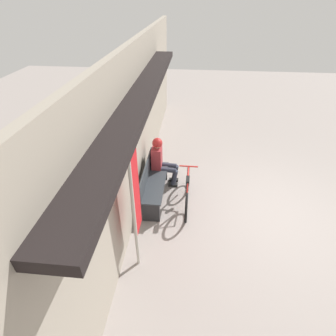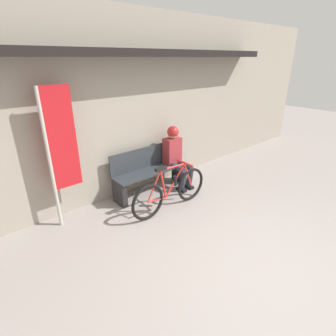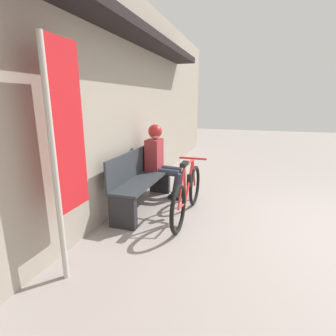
# 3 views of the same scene
# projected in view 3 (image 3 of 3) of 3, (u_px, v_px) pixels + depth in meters

# --- Properties ---
(ground_plane) EXTENTS (24.00, 24.00, 0.00)m
(ground_plane) POSITION_uv_depth(u_px,v_px,m) (323.00, 241.00, 3.05)
(ground_plane) COLOR gray
(storefront_wall) EXTENTS (12.00, 0.56, 3.20)m
(storefront_wall) POSITION_uv_depth(u_px,v_px,m) (106.00, 95.00, 3.43)
(storefront_wall) COLOR #9E9384
(storefront_wall) RESTS_ON ground_plane
(park_bench_near) EXTENTS (1.53, 0.42, 0.86)m
(park_bench_near) POSITION_uv_depth(u_px,v_px,m) (141.00, 182.00, 3.95)
(park_bench_near) COLOR #2D3338
(park_bench_near) RESTS_ON ground_plane
(bicycle) EXTENTS (1.58, 0.40, 0.84)m
(bicycle) POSITION_uv_depth(u_px,v_px,m) (187.00, 194.00, 3.63)
(bicycle) COLOR black
(bicycle) RESTS_ON ground_plane
(person_seated) EXTENTS (0.34, 0.61, 1.22)m
(person_seated) POSITION_uv_depth(u_px,v_px,m) (160.00, 156.00, 4.36)
(person_seated) COLOR #2D3342
(person_seated) RESTS_ON ground_plane
(banner_pole) EXTENTS (0.45, 0.05, 2.10)m
(banner_pole) POSITION_uv_depth(u_px,v_px,m) (64.00, 140.00, 2.27)
(banner_pole) COLOR #B7B2A8
(banner_pole) RESTS_ON ground_plane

